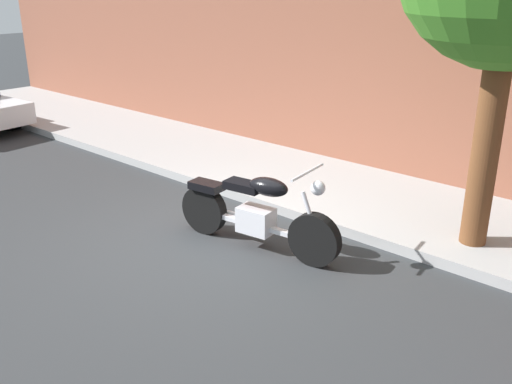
{
  "coord_description": "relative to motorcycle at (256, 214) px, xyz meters",
  "views": [
    {
      "loc": [
        4.74,
        -4.52,
        3.17
      ],
      "look_at": [
        0.48,
        0.28,
        0.74
      ],
      "focal_mm": 39.88,
      "sensor_mm": 36.0,
      "label": 1
    }
  ],
  "objects": [
    {
      "name": "sidewalk",
      "position": [
        -0.48,
        2.2,
        -0.39
      ],
      "size": [
        23.08,
        2.42,
        0.14
      ],
      "primitive_type": "cube",
      "color": "#A4A4A4",
      "rests_on": "ground"
    },
    {
      "name": "ground_plane",
      "position": [
        -0.48,
        -0.29,
        -0.46
      ],
      "size": [
        60.0,
        60.0,
        0.0
      ],
      "primitive_type": "plane",
      "color": "#303335"
    },
    {
      "name": "motorcycle",
      "position": [
        0.0,
        0.0,
        0.0
      ],
      "size": [
        2.28,
        0.7,
        1.14
      ],
      "color": "black",
      "rests_on": "ground"
    }
  ]
}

